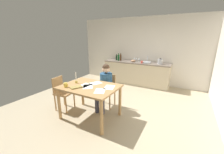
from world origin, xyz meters
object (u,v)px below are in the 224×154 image
object	(u,v)px
sink_unit	(146,62)
teacup_on_counter	(142,62)
chair_side_empty	(62,92)
stovetop_kettle	(160,61)
person_seated	(105,84)
book_magazine	(76,87)
wine_glass_by_kettle	(136,59)
bottle_oil	(116,58)
bottle_vinegar	(119,58)
dining_table	(90,91)
wine_glass_back_left	(134,58)
chair_at_table	(108,89)
bottle_wine_red	(121,57)
coffee_mug	(66,85)
wine_glass_near_sink	(139,59)
candlestick	(76,80)
mixing_bowl	(133,61)

from	to	relation	value
sink_unit	teacup_on_counter	size ratio (longest dim) A/B	3.36
chair_side_empty	stovetop_kettle	xyz separation A→B (m)	(1.90, 2.90, 0.52)
person_seated	book_magazine	xyz separation A→B (m)	(-0.26, -0.78, 0.12)
sink_unit	wine_glass_by_kettle	distance (m)	0.48
bottle_oil	bottle_vinegar	bearing A→B (deg)	-23.87
wine_glass_by_kettle	sink_unit	bearing A→B (deg)	-18.03
bottle_oil	dining_table	bearing A→B (deg)	-74.87
sink_unit	wine_glass_back_left	xyz separation A→B (m)	(-0.54, 0.15, 0.09)
bottle_vinegar	chair_at_table	bearing A→B (deg)	-71.36
person_seated	sink_unit	world-z (taller)	person_seated
chair_side_empty	bottle_wine_red	xyz separation A→B (m)	(0.30, 2.93, 0.55)
sink_unit	bottle_vinegar	size ratio (longest dim) A/B	1.21
bottle_wine_red	teacup_on_counter	size ratio (longest dim) A/B	2.83
coffee_mug	book_magazine	world-z (taller)	coffee_mug
sink_unit	wine_glass_near_sink	xyz separation A→B (m)	(-0.33, 0.15, 0.09)
stovetop_kettle	bottle_vinegar	bearing A→B (deg)	-178.59
chair_side_empty	teacup_on_counter	size ratio (longest dim) A/B	8.07
bottle_wine_red	candlestick	bearing A→B (deg)	-86.38
book_magazine	bottle_wine_red	world-z (taller)	bottle_wine_red
person_seated	stovetop_kettle	size ratio (longest dim) A/B	5.43
book_magazine	bottle_wine_red	distance (m)	3.17
chair_at_table	candlestick	size ratio (longest dim) A/B	3.30
chair_side_empty	sink_unit	xyz separation A→B (m)	(1.39, 2.90, 0.44)
book_magazine	bottle_vinegar	world-z (taller)	bottle_vinegar
person_seated	bottle_vinegar	size ratio (longest dim) A/B	4.01
mixing_bowl	wine_glass_near_sink	xyz separation A→B (m)	(0.18, 0.18, 0.07)
book_magazine	wine_glass_back_left	distance (m)	3.27
wine_glass_by_kettle	chair_at_table	bearing A→B (deg)	-89.68
chair_side_empty	bottle_wine_red	bearing A→B (deg)	84.12
coffee_mug	wine_glass_near_sink	xyz separation A→B (m)	(0.58, 3.34, 0.17)
stovetop_kettle	coffee_mug	bearing A→B (deg)	-114.02
person_seated	teacup_on_counter	bearing A→B (deg)	82.13
stovetop_kettle	teacup_on_counter	size ratio (longest dim) A/B	2.05
dining_table	book_magazine	world-z (taller)	book_magazine
coffee_mug	sink_unit	world-z (taller)	sink_unit
candlestick	bottle_wine_red	bearing A→B (deg)	93.62
wine_glass_back_left	teacup_on_counter	xyz separation A→B (m)	(0.41, -0.30, -0.06)
bottle_vinegar	mixing_bowl	distance (m)	0.65
dining_table	chair_at_table	bearing A→B (deg)	85.40
wine_glass_near_sink	bottle_vinegar	bearing A→B (deg)	-166.94
mixing_bowl	wine_glass_by_kettle	bearing A→B (deg)	70.94
wine_glass_by_kettle	chair_side_empty	bearing A→B (deg)	-107.19
person_seated	wine_glass_back_left	distance (m)	2.50
wine_glass_by_kettle	dining_table	bearing A→B (deg)	-90.83
coffee_mug	wine_glass_back_left	world-z (taller)	wine_glass_back_left
coffee_mug	candlestick	world-z (taller)	candlestick
chair_side_empty	bottle_wine_red	world-z (taller)	bottle_wine_red
dining_table	person_seated	size ratio (longest dim) A/B	1.07
sink_unit	bottle_vinegar	distance (m)	1.16
person_seated	wine_glass_by_kettle	bearing A→B (deg)	90.56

